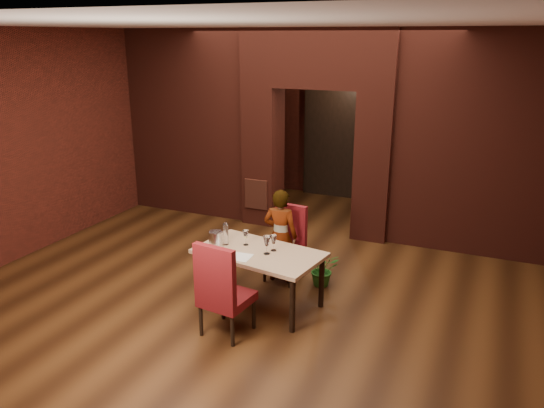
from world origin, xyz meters
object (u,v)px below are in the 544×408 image
Objects in this scene: chair_near at (227,287)px; wine_bucket at (216,240)px; chair_far at (284,244)px; wine_glass_b at (274,243)px; potted_plant at (323,269)px; wine_glass_a at (246,238)px; dining_table at (259,278)px; person_seated at (280,236)px; water_bottle at (226,234)px; wine_glass_c at (267,245)px.

wine_bucket is at bearing -45.75° from chair_near.
wine_bucket is at bearing -115.71° from chair_far.
chair_far reaches higher than wine_glass_b.
wine_glass_a is at bearing -138.66° from potted_plant.
wine_bucket reaches higher than dining_table.
chair_far is 1.46m from chair_near.
wine_glass_b is at bearing 102.14° from person_seated.
chair_far reaches higher than wine_glass_a.
chair_near is 2.40× the size of potted_plant.
person_seated is at bearing 101.05° from dining_table.
chair_far is at bearing 101.75° from wine_glass_b.
water_bottle reaches higher than wine_bucket.
wine_glass_c reaches higher than wine_bucket.
chair_far is 0.73m from wine_glass_b.
wine_glass_a reaches higher than dining_table.
chair_far reaches higher than water_bottle.
wine_glass_c is at bearing -104.19° from wine_glass_b.
chair_far is at bearing 69.47° from wine_glass_a.
potted_plant is at bearing 40.19° from wine_bucket.
chair_near is at bearing -77.67° from wine_glass_a.
person_seated is (-0.03, 0.71, 0.28)m from dining_table.
potted_plant is (0.53, 0.78, -0.12)m from dining_table.
dining_table is at bearing -87.07° from chair_near.
water_bottle is (-0.43, -0.67, 0.20)m from person_seated.
wine_glass_b is 0.97m from potted_plant.
chair_near is at bearing -61.43° from water_bottle.
wine_glass_a is at bearing 156.36° from wine_glass_c.
wine_glass_c is at bearing -9.25° from dining_table.
person_seated is 0.69m from potted_plant.
wine_glass_b is at bearing 4.99° from water_bottle.
chair_near reaches higher than water_bottle.
person_seated is at bearing 100.79° from wine_glass_c.
dining_table is 1.36× the size of chair_near.
chair_near is at bearing -103.75° from wine_glass_b.
wine_glass_c is at bearing -96.90° from chair_near.
wine_glass_b is (0.38, -0.03, 0.00)m from wine_glass_a.
person_seated is at bearing 71.18° from wine_glass_a.
person_seated is (-0.04, -0.04, 0.13)m from chair_far.
dining_table is 0.47m from wine_glass_b.
dining_table is at bearing -149.75° from wine_glass_b.
potted_plant is (0.38, 0.70, -0.55)m from wine_glass_b.
wine_bucket is (-0.51, -0.10, 0.44)m from dining_table.
chair_far is 0.73m from wine_glass_a.
potted_plant is at bearing 64.70° from dining_table.
dining_table is 0.69m from wine_bucket.
wine_glass_a is at bearing 67.71° from person_seated.
wine_bucket is (-0.29, -0.22, 0.01)m from wine_glass_a.
dining_table is 0.76m from person_seated.
chair_far reaches higher than potted_plant.
wine_glass_a is 0.36m from wine_bucket.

